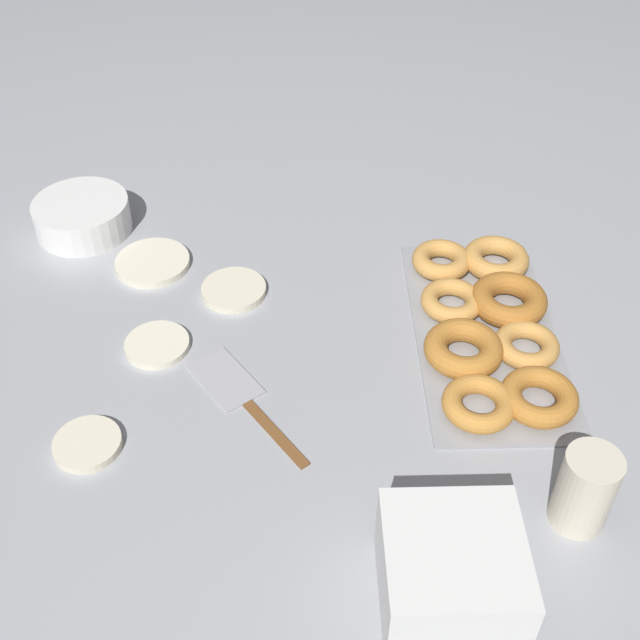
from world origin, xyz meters
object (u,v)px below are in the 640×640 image
Objects in this scene: pancake_1 at (88,444)px; pancake_0 at (234,290)px; pancake_2 at (153,263)px; donut_tray at (488,324)px; paper_cup at (585,489)px; batter_bowl at (82,216)px; spatula at (236,390)px; container_stack at (451,574)px; pancake_3 at (157,343)px.

pancake_0 is at bearing -29.58° from pancake_1.
donut_tray is (-0.17, -0.49, 0.01)m from pancake_2.
pancake_2 is at bearing 62.06° from pancake_0.
donut_tray reaches higher than pancake_1.
donut_tray is 3.89× the size of paper_cup.
pancake_0 is at bearing 45.44° from paper_cup.
batter_bowl is at bearing 11.16° from pancake_1.
pancake_1 is 0.56m from donut_tray.
batter_bowl is 0.73× the size of spatula.
pancake_0 is 0.20m from spatula.
pancake_2 is 0.54× the size of spatula.
batter_bowl is 1.10× the size of container_stack.
container_stack reaches higher than donut_tray.
paper_cup reaches higher than pancake_2.
pancake_1 is (-0.29, 0.16, -0.00)m from pancake_0.
pancake_3 is at bearing -151.16° from batter_bowl.
spatula is at bearing -63.35° from pancake_1.
container_stack is at bearing -177.66° from spatula.
batter_bowl is at bearing 51.47° from pancake_2.
container_stack reaches higher than spatula.
container_stack is at bearing -143.08° from batter_bowl.
donut_tray is at bearing -105.08° from pancake_0.
pancake_0 is at bearing -117.94° from pancake_2.
pancake_2 is 0.72m from paper_cup.
pancake_0 is 0.38m from donut_tray.
donut_tray is at bearing -15.96° from container_stack.
batter_bowl is (0.10, 0.12, 0.02)m from pancake_2.
donut_tray is at bearing -70.11° from pancake_1.
spatula is at bearing -128.00° from pancake_3.
pancake_1 is 0.20m from spatula.
pancake_0 is at bearing -123.43° from batter_bowl.
donut_tray reaches higher than pancake_3.
pancake_0 is 1.08× the size of pancake_3.
spatula is at bearing -144.00° from batter_bowl.
pancake_1 is 0.36m from pancake_2.
donut_tray is (0.01, -0.46, 0.01)m from pancake_3.
pancake_2 is at bearing 71.31° from donut_tray.
pancake_2 is at bearing -7.62° from spatula.
pancake_0 is 0.93× the size of paper_cup.
paper_cup is at bearing -58.98° from container_stack.
pancake_0 is 0.46× the size of spatula.
pancake_1 is 0.80× the size of paper_cup.
pancake_2 is at bearing -5.38° from pancake_1.
pancake_1 reaches higher than pancake_3.
pancake_2 reaches higher than spatula.
pancake_1 is at bearing -168.84° from batter_bowl.
container_stack is at bearing -146.41° from pancake_2.
spatula is (0.30, 0.23, -0.05)m from container_stack.
container_stack is 1.34× the size of paper_cup.
donut_tray is at bearing -109.44° from spatula.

